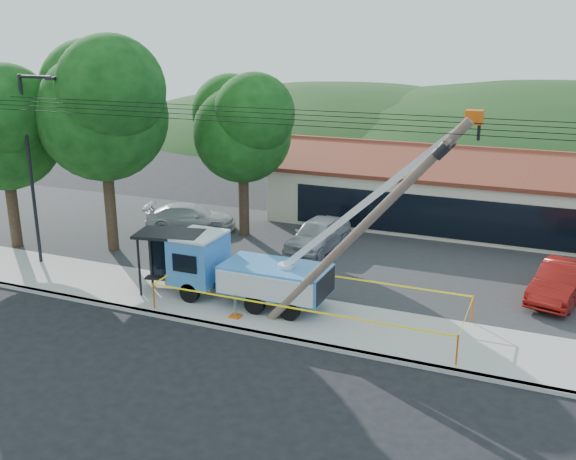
% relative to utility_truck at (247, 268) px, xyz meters
% --- Properties ---
extents(ground, '(120.00, 120.00, 0.00)m').
position_rel_utility_truck_xyz_m(ground, '(2.60, -4.54, -1.59)').
color(ground, black).
rests_on(ground, ground).
extents(curb, '(60.00, 0.25, 0.15)m').
position_rel_utility_truck_xyz_m(curb, '(2.60, -2.44, -1.51)').
color(curb, '#A09E96').
rests_on(curb, ground).
extents(sidewalk, '(60.00, 4.00, 0.15)m').
position_rel_utility_truck_xyz_m(sidewalk, '(2.60, -0.54, -1.51)').
color(sidewalk, '#A09E96').
rests_on(sidewalk, ground).
extents(parking_lot, '(60.00, 12.00, 0.10)m').
position_rel_utility_truck_xyz_m(parking_lot, '(2.60, 7.46, -1.54)').
color(parking_lot, '#28282B').
rests_on(parking_lot, ground).
extents(strip_mall, '(22.50, 8.53, 4.67)m').
position_rel_utility_truck_xyz_m(strip_mall, '(6.60, 15.44, 0.29)').
color(strip_mall, beige).
rests_on(strip_mall, ground).
extents(streetlight, '(2.13, 0.22, 9.00)m').
position_rel_utility_truck_xyz_m(streetlight, '(-11.19, 0.46, 3.72)').
color(streetlight, black).
rests_on(streetlight, ground).
extents(tree_west_near, '(7.56, 6.72, 10.80)m').
position_rel_utility_truck_xyz_m(tree_west_near, '(-9.40, 3.46, 5.94)').
color(tree_west_near, '#332316').
rests_on(tree_west_near, ground).
extents(tree_west_far, '(6.84, 6.08, 9.48)m').
position_rel_utility_truck_xyz_m(tree_west_far, '(-14.40, 1.96, 4.95)').
color(tree_west_far, '#332316').
rests_on(tree_west_far, ground).
extents(tree_lot, '(6.30, 5.60, 8.94)m').
position_rel_utility_truck_xyz_m(tree_lot, '(-4.40, 8.46, 4.62)').
color(tree_lot, '#332316').
rests_on(tree_lot, ground).
extents(hill_west, '(78.40, 56.00, 28.00)m').
position_rel_utility_truck_xyz_m(hill_west, '(-12.40, 50.46, -1.59)').
color(hill_west, '#143715').
rests_on(hill_west, ground).
extents(hill_center, '(89.60, 64.00, 32.00)m').
position_rel_utility_truck_xyz_m(hill_center, '(12.60, 50.46, -1.59)').
color(hill_center, '#143715').
rests_on(hill_center, ground).
extents(utility_truck, '(12.01, 3.56, 8.17)m').
position_rel_utility_truck_xyz_m(utility_truck, '(0.00, 0.00, 0.00)').
color(utility_truck, black).
rests_on(utility_truck, ground).
extents(leaning_pole, '(7.13, 1.83, 8.14)m').
position_rel_utility_truck_xyz_m(leaning_pole, '(5.37, -1.11, 2.92)').
color(leaning_pole, brown).
rests_on(leaning_pole, ground).
extents(bus_shelter, '(3.02, 2.22, 2.64)m').
position_rel_utility_truck_xyz_m(bus_shelter, '(-3.44, -0.16, 0.50)').
color(bus_shelter, black).
rests_on(bus_shelter, ground).
extents(caution_tape, '(11.95, 3.72, 1.08)m').
position_rel_utility_truck_xyz_m(caution_tape, '(2.83, -0.27, -0.64)').
color(caution_tape, '#D8510B').
rests_on(caution_tape, ground).
extents(car_silver, '(2.42, 5.08, 1.68)m').
position_rel_utility_truck_xyz_m(car_silver, '(0.30, 7.50, -1.59)').
color(car_silver, '#9FA0A6').
rests_on(car_silver, ground).
extents(car_red, '(2.73, 4.97, 1.55)m').
position_rel_utility_truck_xyz_m(car_red, '(11.82, 5.40, -1.59)').
color(car_red, maroon).
rests_on(car_red, ground).
extents(car_white, '(5.45, 3.58, 1.47)m').
position_rel_utility_truck_xyz_m(car_white, '(-7.60, 8.10, -1.59)').
color(car_white, silver).
rests_on(car_white, ground).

